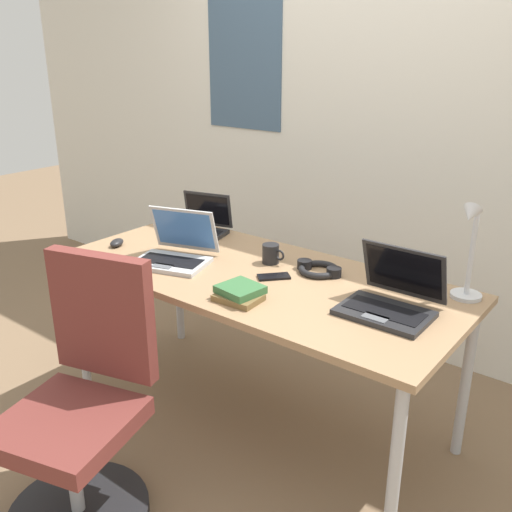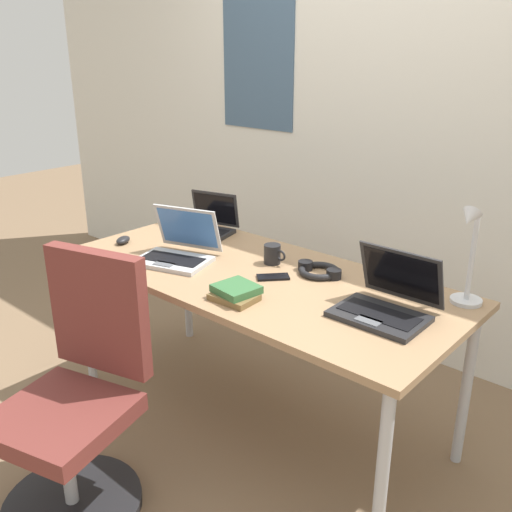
{
  "view_description": "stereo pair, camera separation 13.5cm",
  "coord_description": "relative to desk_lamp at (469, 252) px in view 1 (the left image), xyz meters",
  "views": [
    {
      "loc": [
        1.4,
        -1.8,
        1.67
      ],
      "look_at": [
        0.0,
        0.0,
        0.82
      ],
      "focal_mm": 39.93,
      "sensor_mm": 36.0,
      "label": 1
    },
    {
      "loc": [
        1.5,
        -1.71,
        1.67
      ],
      "look_at": [
        0.0,
        0.0,
        0.82
      ],
      "focal_mm": 39.93,
      "sensor_mm": 36.0,
      "label": 2
    }
  ],
  "objects": [
    {
      "name": "desk",
      "position": [
        -0.8,
        -0.28,
        -0.25
      ],
      "size": [
        1.8,
        0.8,
        0.74
      ],
      "color": "#9E7A56",
      "rests_on": "ground_plane"
    },
    {
      "name": "cell_phone",
      "position": [
        -0.71,
        -0.27,
        -0.19
      ],
      "size": [
        0.14,
        0.14,
        0.01
      ],
      "primitive_type": "cube",
      "rotation": [
        0.0,
        0.0,
        -0.73
      ],
      "color": "black",
      "rests_on": "desk"
    },
    {
      "name": "book_stack",
      "position": [
        -0.69,
        -0.53,
        -0.17
      ],
      "size": [
        0.18,
        0.17,
        0.05
      ],
      "color": "brown",
      "rests_on": "desk"
    },
    {
      "name": "desk_lamp",
      "position": [
        0.0,
        0.0,
        0.0
      ],
      "size": [
        0.12,
        0.18,
        0.4
      ],
      "color": "silver",
      "rests_on": "desk"
    },
    {
      "name": "office_chair",
      "position": [
        -0.97,
        -1.09,
        -0.54
      ],
      "size": [
        0.55,
        0.6,
        0.97
      ],
      "color": "black",
      "rests_on": "ground_plane"
    },
    {
      "name": "wall_back",
      "position": [
        -0.8,
        0.82,
        0.36
      ],
      "size": [
        6.0,
        0.13,
        2.6
      ],
      "color": "silver",
      "rests_on": "ground_plane"
    },
    {
      "name": "computer_mouse",
      "position": [
        -1.56,
        -0.41,
        -0.18
      ],
      "size": [
        0.09,
        0.11,
        0.03
      ],
      "primitive_type": "ellipsoid",
      "rotation": [
        0.0,
        0.0,
        0.46
      ],
      "color": "black",
      "rests_on": "desk"
    },
    {
      "name": "headphones",
      "position": [
        -0.59,
        -0.1,
        -0.18
      ],
      "size": [
        0.21,
        0.18,
        0.04
      ],
      "color": "black",
      "rests_on": "desk"
    },
    {
      "name": "laptop_near_lamp",
      "position": [
        -0.18,
        -0.26,
        -0.15
      ],
      "size": [
        0.33,
        0.3,
        0.23
      ],
      "color": "#232326",
      "rests_on": "desk"
    },
    {
      "name": "laptop_by_keyboard",
      "position": [
        -1.18,
        -0.39,
        -0.15
      ],
      "size": [
        0.39,
        0.38,
        0.23
      ],
      "color": "#B7BABC",
      "rests_on": "desk"
    },
    {
      "name": "laptop_back_left",
      "position": [
        -1.37,
        -0.01,
        -0.16
      ],
      "size": [
        0.32,
        0.28,
        0.2
      ],
      "color": "#232326",
      "rests_on": "desk"
    },
    {
      "name": "ground_plane",
      "position": [
        -0.8,
        -0.28,
        -0.94
      ],
      "size": [
        12.0,
        12.0,
        0.0
      ],
      "primitive_type": "plane",
      "color": "#7A6047"
    },
    {
      "name": "coffee_mug",
      "position": [
        -0.82,
        -0.14,
        -0.15
      ],
      "size": [
        0.11,
        0.08,
        0.09
      ],
      "color": "black",
      "rests_on": "desk"
    }
  ]
}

